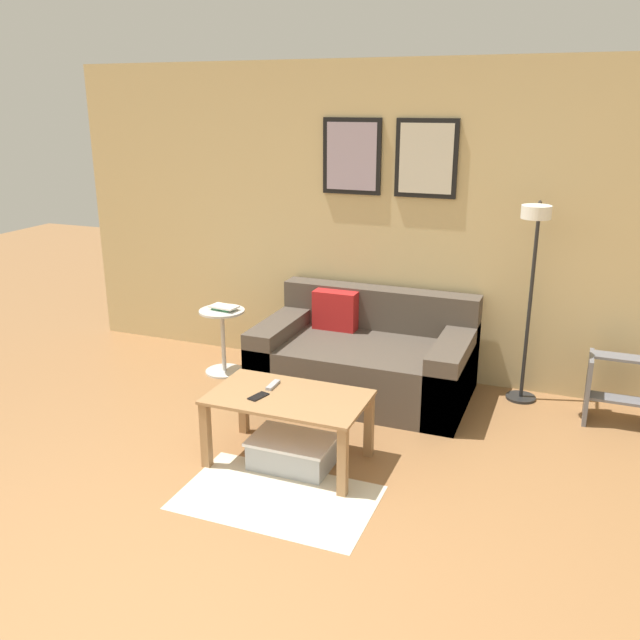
{
  "coord_description": "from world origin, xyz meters",
  "views": [
    {
      "loc": [
        1.59,
        -2.12,
        2.23
      ],
      "look_at": [
        0.03,
        1.84,
        0.85
      ],
      "focal_mm": 38.0,
      "sensor_mm": 36.0,
      "label": 1
    }
  ],
  "objects_px": {
    "couch": "(365,359)",
    "storage_bin": "(292,452)",
    "remote_control": "(273,385)",
    "cell_phone": "(258,396)",
    "step_stool": "(621,389)",
    "book_stack": "(224,307)",
    "floor_lamp": "(532,266)",
    "coffee_table": "(288,408)",
    "side_table": "(223,335)"
  },
  "relations": [
    {
      "from": "storage_bin",
      "to": "floor_lamp",
      "type": "bearing_deg",
      "value": 48.43
    },
    {
      "from": "coffee_table",
      "to": "floor_lamp",
      "type": "bearing_deg",
      "value": 46.4
    },
    {
      "from": "floor_lamp",
      "to": "cell_phone",
      "type": "xyz_separation_m",
      "value": [
        -1.47,
        -1.46,
        -0.65
      ]
    },
    {
      "from": "cell_phone",
      "to": "couch",
      "type": "bearing_deg",
      "value": 93.49
    },
    {
      "from": "couch",
      "to": "remote_control",
      "type": "height_order",
      "value": "couch"
    },
    {
      "from": "cell_phone",
      "to": "step_stool",
      "type": "xyz_separation_m",
      "value": [
        2.16,
        1.46,
        -0.2
      ]
    },
    {
      "from": "remote_control",
      "to": "couch",
      "type": "bearing_deg",
      "value": 75.49
    },
    {
      "from": "coffee_table",
      "to": "floor_lamp",
      "type": "relative_size",
      "value": 0.64
    },
    {
      "from": "storage_bin",
      "to": "side_table",
      "type": "distance_m",
      "value": 1.73
    },
    {
      "from": "coffee_table",
      "to": "storage_bin",
      "type": "height_order",
      "value": "coffee_table"
    },
    {
      "from": "couch",
      "to": "remote_control",
      "type": "relative_size",
      "value": 10.93
    },
    {
      "from": "storage_bin",
      "to": "remote_control",
      "type": "height_order",
      "value": "remote_control"
    },
    {
      "from": "storage_bin",
      "to": "book_stack",
      "type": "bearing_deg",
      "value": 133.16
    },
    {
      "from": "cell_phone",
      "to": "step_stool",
      "type": "bearing_deg",
      "value": 49.58
    },
    {
      "from": "storage_bin",
      "to": "book_stack",
      "type": "distance_m",
      "value": 1.78
    },
    {
      "from": "storage_bin",
      "to": "book_stack",
      "type": "xyz_separation_m",
      "value": [
        -1.17,
        1.25,
        0.48
      ]
    },
    {
      "from": "coffee_table",
      "to": "book_stack",
      "type": "relative_size",
      "value": 4.01
    },
    {
      "from": "side_table",
      "to": "book_stack",
      "type": "distance_m",
      "value": 0.24
    },
    {
      "from": "floor_lamp",
      "to": "step_stool",
      "type": "distance_m",
      "value": 1.09
    },
    {
      "from": "side_table",
      "to": "remote_control",
      "type": "relative_size",
      "value": 3.73
    },
    {
      "from": "couch",
      "to": "step_stool",
      "type": "height_order",
      "value": "couch"
    },
    {
      "from": "storage_bin",
      "to": "remote_control",
      "type": "xyz_separation_m",
      "value": [
        -0.2,
        0.15,
        0.37
      ]
    },
    {
      "from": "coffee_table",
      "to": "storage_bin",
      "type": "relative_size",
      "value": 1.89
    },
    {
      "from": "couch",
      "to": "storage_bin",
      "type": "bearing_deg",
      "value": -93.1
    },
    {
      "from": "couch",
      "to": "coffee_table",
      "type": "height_order",
      "value": "couch"
    },
    {
      "from": "floor_lamp",
      "to": "book_stack",
      "type": "xyz_separation_m",
      "value": [
        -2.43,
        -0.17,
        -0.53
      ]
    },
    {
      "from": "side_table",
      "to": "step_stool",
      "type": "bearing_deg",
      "value": 3.5
    },
    {
      "from": "side_table",
      "to": "cell_phone",
      "type": "bearing_deg",
      "value": -52.59
    },
    {
      "from": "storage_bin",
      "to": "side_table",
      "type": "bearing_deg",
      "value": 133.8
    },
    {
      "from": "couch",
      "to": "step_stool",
      "type": "distance_m",
      "value": 1.89
    },
    {
      "from": "floor_lamp",
      "to": "cell_phone",
      "type": "distance_m",
      "value": 2.17
    },
    {
      "from": "couch",
      "to": "book_stack",
      "type": "distance_m",
      "value": 1.28
    },
    {
      "from": "coffee_table",
      "to": "storage_bin",
      "type": "bearing_deg",
      "value": -47.65
    },
    {
      "from": "side_table",
      "to": "remote_control",
      "type": "xyz_separation_m",
      "value": [
        0.99,
        -1.09,
        0.13
      ]
    },
    {
      "from": "storage_bin",
      "to": "step_stool",
      "type": "distance_m",
      "value": 2.42
    },
    {
      "from": "coffee_table",
      "to": "cell_phone",
      "type": "bearing_deg",
      "value": -152.57
    },
    {
      "from": "side_table",
      "to": "cell_phone",
      "type": "relative_size",
      "value": 4.0
    },
    {
      "from": "storage_bin",
      "to": "floor_lamp",
      "type": "distance_m",
      "value": 2.15
    },
    {
      "from": "coffee_table",
      "to": "couch",
      "type": "bearing_deg",
      "value": 84.67
    },
    {
      "from": "floor_lamp",
      "to": "side_table",
      "type": "bearing_deg",
      "value": -175.65
    },
    {
      "from": "side_table",
      "to": "cell_phone",
      "type": "xyz_separation_m",
      "value": [
        0.97,
        -1.27,
        0.13
      ]
    },
    {
      "from": "cell_phone",
      "to": "coffee_table",
      "type": "bearing_deg",
      "value": 42.96
    },
    {
      "from": "storage_bin",
      "to": "remote_control",
      "type": "distance_m",
      "value": 0.45
    },
    {
      "from": "remote_control",
      "to": "cell_phone",
      "type": "bearing_deg",
      "value": -95.97
    },
    {
      "from": "couch",
      "to": "side_table",
      "type": "bearing_deg",
      "value": -177.73
    },
    {
      "from": "coffee_table",
      "to": "step_stool",
      "type": "distance_m",
      "value": 2.43
    },
    {
      "from": "book_stack",
      "to": "side_table",
      "type": "bearing_deg",
      "value": -126.59
    },
    {
      "from": "side_table",
      "to": "coffee_table",
      "type": "bearing_deg",
      "value": -46.14
    },
    {
      "from": "remote_control",
      "to": "storage_bin",
      "type": "bearing_deg",
      "value": -38.13
    },
    {
      "from": "storage_bin",
      "to": "book_stack",
      "type": "relative_size",
      "value": 2.12
    }
  ]
}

